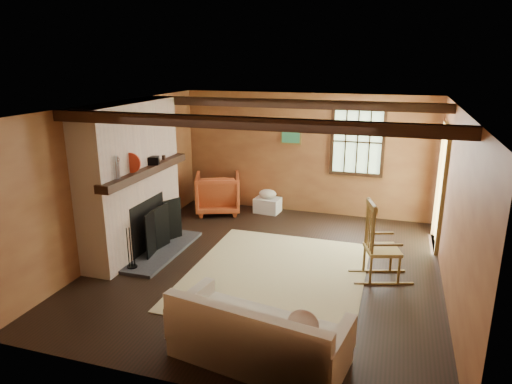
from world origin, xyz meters
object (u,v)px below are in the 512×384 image
at_px(sofa, 257,339).
at_px(laundry_basket, 268,205).
at_px(rocking_chair, 380,247).
at_px(armchair, 218,193).
at_px(fireplace, 133,185).

bearing_deg(sofa, laundry_basket, 114.60).
bearing_deg(rocking_chair, laundry_basket, 27.07).
xyz_separation_m(sofa, laundry_basket, (-1.23, 4.66, -0.11)).
bearing_deg(armchair, laundry_basket, 175.68).
height_order(fireplace, armchair, fireplace).
relative_size(rocking_chair, sofa, 0.60).
bearing_deg(rocking_chair, fireplace, 74.23).
relative_size(fireplace, sofa, 1.24).
distance_m(sofa, armchair, 4.89).
height_order(fireplace, sofa, fireplace).
bearing_deg(armchair, rocking_chair, 126.86).
distance_m(fireplace, laundry_basket, 3.05).
xyz_separation_m(fireplace, rocking_chair, (3.84, 0.12, -0.62)).
distance_m(rocking_chair, laundry_basket, 3.32).
bearing_deg(rocking_chair, sofa, 137.34).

